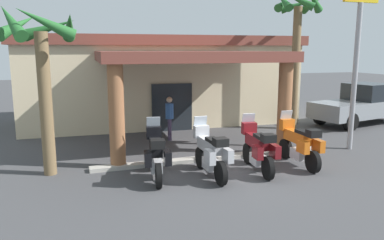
{
  "coord_description": "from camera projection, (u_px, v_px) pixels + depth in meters",
  "views": [
    {
      "loc": [
        -4.48,
        -9.96,
        3.55
      ],
      "look_at": [
        -0.41,
        2.03,
        1.2
      ],
      "focal_mm": 35.47,
      "sensor_mm": 36.0,
      "label": 1
    }
  ],
  "objects": [
    {
      "name": "palm_tree_roadside",
      "position": [
        41.0,
        53.0,
        10.39
      ],
      "size": [
        2.21,
        2.25,
        4.86
      ],
      "color": "brown",
      "rests_on": "ground_plane"
    },
    {
      "name": "ground_plane",
      "position": [
        227.0,
        170.0,
        11.34
      ],
      "size": [
        80.0,
        80.0,
        0.0
      ],
      "primitive_type": "plane",
      "color": "#424244"
    },
    {
      "name": "motorcycle_black",
      "position": [
        156.0,
        154.0,
        10.51
      ],
      "size": [
        0.83,
        2.2,
        1.61
      ],
      "rotation": [
        0.0,
        0.0,
        1.41
      ],
      "color": "black",
      "rests_on": "ground_plane"
    },
    {
      "name": "motorcycle_orange",
      "position": [
        299.0,
        144.0,
        11.7
      ],
      "size": [
        0.72,
        2.21,
        1.61
      ],
      "rotation": [
        0.0,
        0.0,
        1.53
      ],
      "color": "black",
      "rests_on": "ground_plane"
    },
    {
      "name": "roadside_sign",
      "position": [
        358.0,
        30.0,
        13.05
      ],
      "size": [
        1.4,
        0.18,
        6.24
      ],
      "color": "#99999E",
      "rests_on": "ground_plane"
    },
    {
      "name": "palm_tree_near_portico",
      "position": [
        297.0,
        30.0,
        16.55
      ],
      "size": [
        2.13,
        2.22,
        6.21
      ],
      "color": "brown",
      "rests_on": "ground_plane"
    },
    {
      "name": "curb_strip",
      "position": [
        214.0,
        158.0,
        12.45
      ],
      "size": [
        7.98,
        0.36,
        0.12
      ],
      "primitive_type": "cube",
      "color": "#ADA89E",
      "rests_on": "ground_plane"
    },
    {
      "name": "pedestrian",
      "position": [
        170.0,
        115.0,
        15.03
      ],
      "size": [
        0.32,
        0.52,
        1.73
      ],
      "rotation": [
        0.0,
        0.0,
        2.96
      ],
      "color": "#3F334C",
      "rests_on": "ground_plane"
    },
    {
      "name": "motorcycle_silver",
      "position": [
        211.0,
        153.0,
        10.67
      ],
      "size": [
        0.7,
        2.21,
        1.61
      ],
      "rotation": [
        0.0,
        0.0,
        1.57
      ],
      "color": "black",
      "rests_on": "ground_plane"
    },
    {
      "name": "pickup_truck_gray",
      "position": [
        362.0,
        105.0,
        18.32
      ],
      "size": [
        5.47,
        2.86,
        1.95
      ],
      "rotation": [
        0.0,
        0.0,
        0.19
      ],
      "color": "black",
      "rests_on": "ground_plane"
    },
    {
      "name": "motorcycle_maroon",
      "position": [
        258.0,
        148.0,
        11.13
      ],
      "size": [
        0.76,
        2.21,
        1.61
      ],
      "rotation": [
        0.0,
        0.0,
        1.46
      ],
      "color": "black",
      "rests_on": "ground_plane"
    },
    {
      "name": "motel_building",
      "position": [
        161.0,
        78.0,
        18.81
      ],
      "size": [
        13.47,
        11.1,
        4.19
      ],
      "rotation": [
        0.0,
        0.0,
        -0.04
      ],
      "color": "beige",
      "rests_on": "ground_plane"
    }
  ]
}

